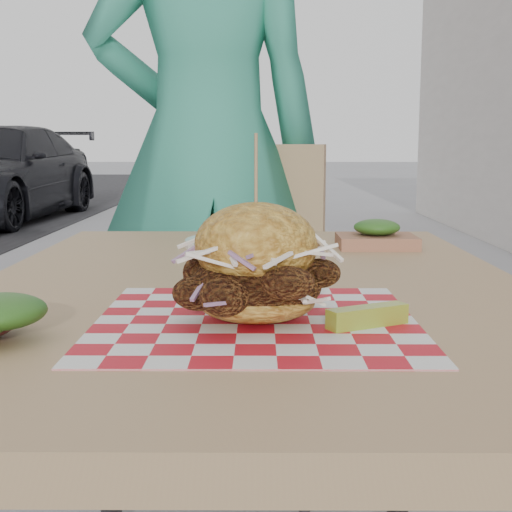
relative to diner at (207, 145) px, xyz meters
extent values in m
imported|color=#318E75|center=(0.00, 0.00, 0.00)|extent=(0.74, 0.53, 1.89)
cube|color=tan|center=(0.14, -1.06, -0.22)|extent=(0.80, 1.20, 0.04)
cylinder|color=#333338|center=(-0.20, -0.52, -0.59)|extent=(0.05, 0.05, 0.71)
cylinder|color=#333338|center=(0.48, -0.52, -0.59)|extent=(0.05, 0.05, 0.71)
cube|color=tan|center=(0.14, -0.13, -0.50)|extent=(0.51, 0.51, 0.04)
cube|color=tan|center=(0.19, 0.06, -0.25)|extent=(0.42, 0.14, 0.50)
cylinder|color=#333338|center=(-0.08, -0.26, -0.73)|extent=(0.03, 0.03, 0.43)
cylinder|color=#333338|center=(0.27, -0.35, -0.73)|extent=(0.03, 0.03, 0.43)
cylinder|color=#333338|center=(0.01, 0.09, -0.73)|extent=(0.03, 0.03, 0.43)
cylinder|color=#333338|center=(0.36, 0.00, -0.73)|extent=(0.03, 0.03, 0.43)
cube|color=red|center=(0.15, -1.31, -0.20)|extent=(0.36, 0.36, 0.00)
ellipsoid|color=gold|center=(0.15, -1.31, -0.17)|extent=(0.14, 0.14, 0.05)
ellipsoid|color=brown|center=(0.15, -1.31, -0.15)|extent=(0.15, 0.14, 0.08)
ellipsoid|color=gold|center=(0.15, -1.31, -0.11)|extent=(0.14, 0.14, 0.10)
cylinder|color=tan|center=(0.15, -1.31, -0.04)|extent=(0.00, 0.00, 0.10)
cube|color=#97AE32|center=(0.27, -1.34, -0.18)|extent=(0.09, 0.06, 0.02)
cylinder|color=white|center=(0.14, -0.70, -0.19)|extent=(0.27, 0.27, 0.01)
cube|color=silver|center=(0.11, -0.70, -0.18)|extent=(0.15, 0.03, 0.00)
cube|color=silver|center=(0.17, -0.70, -0.18)|extent=(0.15, 0.03, 0.00)
cube|color=#955E43|center=(0.38, -0.72, -0.18)|extent=(0.15, 0.12, 0.02)
ellipsoid|color=#204C15|center=(0.38, -0.72, -0.16)|extent=(0.09, 0.09, 0.03)
camera|label=1|loc=(0.15, -2.09, 0.00)|focal=50.00mm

